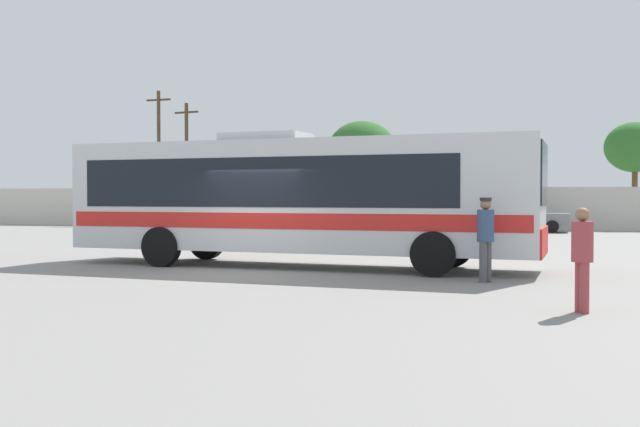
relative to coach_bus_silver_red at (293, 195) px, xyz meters
name	(u,v)px	position (x,y,z in m)	size (l,w,h in m)	color
ground_plane	(336,245)	(-0.72, 8.50, -1.87)	(300.00, 300.00, 0.00)	gray
perimeter_wall	(392,208)	(-0.72, 23.59, -0.69)	(80.00, 0.30, 2.35)	beige
coach_bus_silver_red	(293,195)	(0.00, 0.00, 0.00)	(12.50, 3.89, 3.49)	silver
attendant_by_bus_door	(486,234)	(4.94, -2.50, -0.84)	(0.50, 0.50, 1.81)	#4C4C51
passenger_waiting_on_apron	(582,253)	(6.49, -6.35, -0.93)	(0.43, 0.43, 1.66)	#99383D
parked_car_leftmost_dark_blue	(185,215)	(-11.97, 20.06, -1.06)	(4.05, 2.07, 1.53)	navy
parked_car_second_red	(279,215)	(-6.63, 20.65, -1.09)	(4.34, 2.18, 1.47)	red
parked_car_third_white	(378,217)	(-1.01, 20.12, -1.11)	(4.54, 2.24, 1.42)	silver
parked_car_rightmost_grey	(524,217)	(6.48, 21.08, -1.08)	(4.59, 2.28, 1.50)	slate
utility_pole_near	(159,155)	(-16.81, 26.76, 2.75)	(1.80, 0.33, 8.86)	#4C3823
utility_pole_far	(187,161)	(-14.64, 26.35, 2.28)	(1.78, 0.51, 7.93)	#4C3823
roadside_tree_left	(260,165)	(-10.22, 28.25, 2.08)	(4.29, 4.29, 5.78)	brown
roadside_tree_midleft	(362,150)	(-3.08, 26.82, 2.84)	(4.27, 4.27, 6.54)	brown
roadside_tree_midright	(635,148)	(12.85, 27.05, 2.78)	(3.41, 3.41, 6.13)	brown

